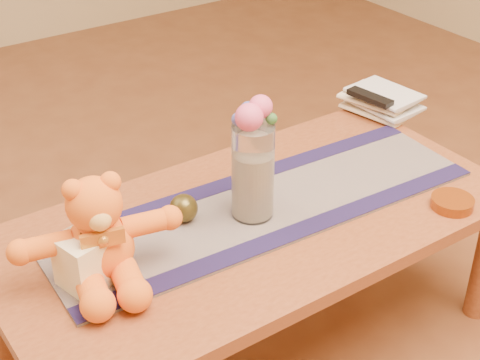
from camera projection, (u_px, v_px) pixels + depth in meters
floor at (254, 340)px, 2.16m from camera, size 5.50×5.50×0.00m
coffee_table_top at (255, 222)px, 1.93m from camera, size 1.40×0.70×0.04m
table_leg_br at (354, 176)px, 2.56m from camera, size 0.07×0.07×0.41m
persian_runner at (265, 206)px, 1.95m from camera, size 1.22×0.41×0.01m
runner_border_near at (296, 232)px, 1.84m from camera, size 1.20×0.12×0.00m
runner_border_far at (236, 181)px, 2.05m from camera, size 1.20×0.12×0.00m
teddy_bear at (97, 229)px, 1.64m from camera, size 0.43×0.38×0.25m
pillar_candle at (85, 260)px, 1.64m from camera, size 0.13×0.13×0.13m
candle_wick at (81, 235)px, 1.60m from camera, size 0.00×0.00×0.01m
glass_vase at (253, 172)px, 1.85m from camera, size 0.11×0.11×0.26m
potpourri_fill at (253, 185)px, 1.87m from camera, size 0.09×0.09×0.18m
rose_left at (249, 117)px, 1.74m from camera, size 0.07×0.07×0.07m
rose_right at (261, 107)px, 1.77m from camera, size 0.06×0.06×0.06m
blue_flower_back at (249, 110)px, 1.79m from camera, size 0.04×0.04×0.04m
blue_flower_side at (239, 119)px, 1.77m from camera, size 0.04×0.04×0.04m
leaf_sprig at (271, 119)px, 1.77m from camera, size 0.03×0.03×0.03m
bronze_ball at (184, 208)px, 1.87m from camera, size 0.09×0.09×0.07m
book_bottom at (365, 117)px, 2.39m from camera, size 0.21×0.25×0.02m
book_lower at (368, 112)px, 2.38m from camera, size 0.18×0.23×0.02m
book_upper at (365, 107)px, 2.37m from camera, size 0.22×0.26×0.02m
book_top at (368, 101)px, 2.36m from camera, size 0.19×0.24×0.02m
tv_remote at (370, 97)px, 2.35m from camera, size 0.07×0.17×0.02m
amber_dish at (452, 203)px, 1.95m from camera, size 0.14×0.14×0.03m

